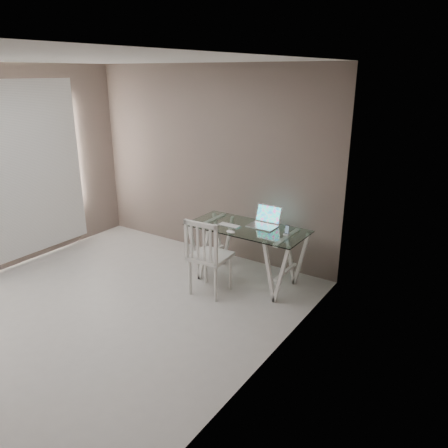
# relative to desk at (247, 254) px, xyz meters

# --- Properties ---
(room) EXTENTS (4.50, 4.52, 2.71)m
(room) POSITION_rel_desk_xyz_m (-1.06, -1.61, 1.33)
(room) COLOR #ABA8A4
(room) RESTS_ON ground
(desk) EXTENTS (1.50, 0.70, 0.75)m
(desk) POSITION_rel_desk_xyz_m (0.00, 0.00, 0.00)
(desk) COLOR silver
(desk) RESTS_ON ground
(chair) EXTENTS (0.48, 0.48, 0.98)m
(chair) POSITION_rel_desk_xyz_m (-0.22, -0.56, 0.15)
(chair) COLOR silver
(chair) RESTS_ON ground
(laptop) EXTENTS (0.35, 0.32, 0.24)m
(laptop) POSITION_rel_desk_xyz_m (0.15, 0.19, 0.42)
(laptop) COLOR silver
(laptop) RESTS_ON desk
(keyboard) EXTENTS (0.29, 0.12, 0.01)m
(keyboard) POSITION_rel_desk_xyz_m (-0.23, -0.07, 0.37)
(keyboard) COLOR silver
(keyboard) RESTS_ON desk
(mouse) EXTENTS (0.12, 0.07, 0.04)m
(mouse) POSITION_rel_desk_xyz_m (-0.06, -0.29, 0.38)
(mouse) COLOR silver
(mouse) RESTS_ON desk
(phone_dock) EXTENTS (0.06, 0.06, 0.12)m
(phone_dock) POSITION_rel_desk_xyz_m (0.53, 0.03, 0.40)
(phone_dock) COLOR white
(phone_dock) RESTS_ON desk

